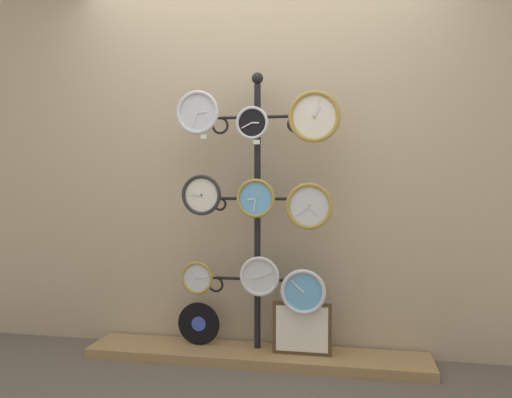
# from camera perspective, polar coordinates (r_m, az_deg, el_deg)

# --- Properties ---
(ground_plane) EXTENTS (12.00, 12.00, 0.00)m
(ground_plane) POSITION_cam_1_polar(r_m,az_deg,el_deg) (3.05, -1.34, -20.12)
(ground_plane) COLOR brown
(shop_wall) EXTENTS (4.40, 0.04, 2.80)m
(shop_wall) POSITION_cam_1_polar(r_m,az_deg,el_deg) (3.39, 0.67, 6.27)
(shop_wall) COLOR tan
(shop_wall) RESTS_ON ground_plane
(low_shelf) EXTENTS (2.20, 0.36, 0.06)m
(low_shelf) POSITION_cam_1_polar(r_m,az_deg,el_deg) (3.36, -0.03, -17.43)
(low_shelf) COLOR #9E7A4C
(low_shelf) RESTS_ON ground_plane
(display_stand) EXTENTS (0.67, 0.42, 1.85)m
(display_stand) POSITION_cam_1_polar(r_m,az_deg,el_deg) (3.27, 0.16, -7.49)
(display_stand) COLOR black
(display_stand) RESTS_ON ground_plane
(clock_top_left) EXTENTS (0.28, 0.04, 0.28)m
(clock_top_left) POSITION_cam_1_polar(r_m,az_deg,el_deg) (3.25, -6.68, 9.80)
(clock_top_left) COLOR silver
(clock_top_center) EXTENTS (0.21, 0.04, 0.21)m
(clock_top_center) POSITION_cam_1_polar(r_m,az_deg,el_deg) (3.14, -0.44, 8.70)
(clock_top_center) COLOR black
(clock_top_right) EXTENTS (0.32, 0.04, 0.32)m
(clock_top_right) POSITION_cam_1_polar(r_m,az_deg,el_deg) (3.10, 6.68, 9.34)
(clock_top_right) COLOR silver
(clock_middle_left) EXTENTS (0.26, 0.04, 0.26)m
(clock_middle_left) POSITION_cam_1_polar(r_m,az_deg,el_deg) (3.21, -6.24, 0.45)
(clock_middle_left) COLOR silver
(clock_middle_center) EXTENTS (0.25, 0.04, 0.25)m
(clock_middle_center) POSITION_cam_1_polar(r_m,az_deg,el_deg) (3.13, -0.02, 0.09)
(clock_middle_center) COLOR #60A8DB
(clock_middle_right) EXTENTS (0.29, 0.04, 0.29)m
(clock_middle_right) POSITION_cam_1_polar(r_m,az_deg,el_deg) (3.10, 6.09, -0.81)
(clock_middle_right) COLOR silver
(clock_bottom_left) EXTENTS (0.21, 0.04, 0.21)m
(clock_bottom_left) POSITION_cam_1_polar(r_m,az_deg,el_deg) (3.30, -6.73, -8.93)
(clock_bottom_left) COLOR silver
(clock_bottom_center) EXTENTS (0.25, 0.04, 0.25)m
(clock_bottom_center) POSITION_cam_1_polar(r_m,az_deg,el_deg) (3.18, 0.42, -8.83)
(clock_bottom_center) COLOR silver
(clock_bottom_right) EXTENTS (0.28, 0.04, 0.28)m
(clock_bottom_right) POSITION_cam_1_polar(r_m,az_deg,el_deg) (3.15, 5.43, -10.50)
(clock_bottom_right) COLOR #60A8DB
(vinyl_record) EXTENTS (0.29, 0.01, 0.29)m
(vinyl_record) POSITION_cam_1_polar(r_m,az_deg,el_deg) (3.44, -6.56, -13.98)
(vinyl_record) COLOR black
(vinyl_record) RESTS_ON low_shelf
(picture_frame) EXTENTS (0.37, 0.02, 0.33)m
(picture_frame) POSITION_cam_1_polar(r_m,az_deg,el_deg) (3.24, 5.27, -14.54)
(picture_frame) COLOR #4C381E
(picture_frame) RESTS_ON low_shelf
(price_tag_upper) EXTENTS (0.04, 0.00, 0.03)m
(price_tag_upper) POSITION_cam_1_polar(r_m,az_deg,el_deg) (3.22, -6.02, 7.11)
(price_tag_upper) COLOR white
(price_tag_mid) EXTENTS (0.04, 0.00, 0.03)m
(price_tag_mid) POSITION_cam_1_polar(r_m,az_deg,el_deg) (3.12, 0.06, 6.53)
(price_tag_mid) COLOR white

